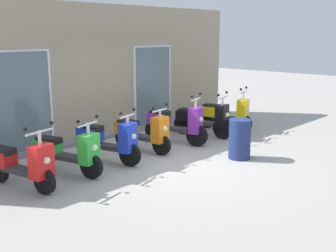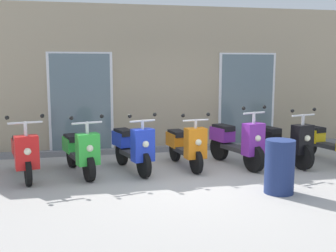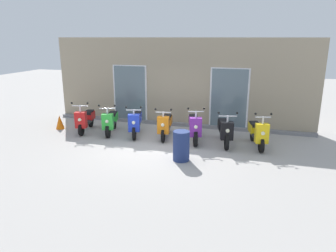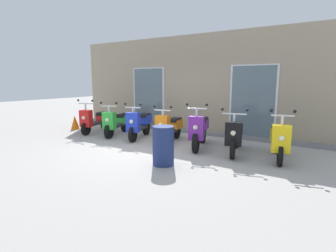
# 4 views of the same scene
# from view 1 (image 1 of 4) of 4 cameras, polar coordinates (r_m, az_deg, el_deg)

# --- Properties ---
(ground_plane) EXTENTS (40.00, 40.00, 0.00)m
(ground_plane) POSITION_cam_1_polar(r_m,az_deg,el_deg) (8.80, 1.00, -4.78)
(ground_plane) COLOR #A8A39E
(storefront_facade) EXTENTS (10.22, 0.50, 3.35)m
(storefront_facade) POSITION_cam_1_polar(r_m,az_deg,el_deg) (10.54, -10.45, 6.92)
(storefront_facade) COLOR gray
(storefront_facade) RESTS_ON ground_plane
(scooter_red) EXTENTS (0.74, 1.57, 1.20)m
(scooter_red) POSITION_cam_1_polar(r_m,az_deg,el_deg) (7.58, -19.66, -4.83)
(scooter_red) COLOR black
(scooter_red) RESTS_ON ground_plane
(scooter_green) EXTENTS (0.78, 1.58, 1.16)m
(scooter_green) POSITION_cam_1_polar(r_m,az_deg,el_deg) (8.11, -13.71, -3.45)
(scooter_green) COLOR black
(scooter_green) RESTS_ON ground_plane
(scooter_blue) EXTENTS (0.74, 1.54, 1.17)m
(scooter_blue) POSITION_cam_1_polar(r_m,az_deg,el_deg) (8.63, -8.22, -1.91)
(scooter_blue) COLOR black
(scooter_blue) RESTS_ON ground_plane
(scooter_orange) EXTENTS (0.61, 1.55, 1.14)m
(scooter_orange) POSITION_cam_1_polar(r_m,az_deg,el_deg) (9.38, -3.52, -0.80)
(scooter_orange) COLOR black
(scooter_orange) RESTS_ON ground_plane
(scooter_purple) EXTENTS (0.77, 1.62, 1.26)m
(scooter_purple) POSITION_cam_1_polar(r_m,az_deg,el_deg) (10.03, 1.18, 0.27)
(scooter_purple) COLOR black
(scooter_purple) RESTS_ON ground_plane
(scooter_black) EXTENTS (0.76, 1.63, 1.20)m
(scooter_black) POSITION_cam_1_polar(r_m,az_deg,el_deg) (10.77, 4.89, 0.98)
(scooter_black) COLOR black
(scooter_black) RESTS_ON ground_plane
(scooter_yellow) EXTENTS (0.71, 1.51, 1.23)m
(scooter_yellow) POSITION_cam_1_polar(r_m,az_deg,el_deg) (11.58, 8.03, 1.75)
(scooter_yellow) COLOR black
(scooter_yellow) RESTS_ON ground_plane
(trash_bin) EXTENTS (0.46, 0.46, 0.86)m
(trash_bin) POSITION_cam_1_polar(r_m,az_deg,el_deg) (8.97, 9.85, -1.78)
(trash_bin) COLOR navy
(trash_bin) RESTS_ON ground_plane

